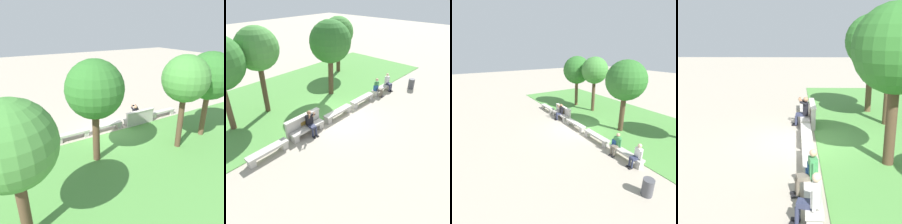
{
  "view_description": "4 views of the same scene",
  "coord_description": "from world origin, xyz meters",
  "views": [
    {
      "loc": [
        6.08,
        10.92,
        6.28
      ],
      "look_at": [
        -0.7,
        -0.61,
        0.91
      ],
      "focal_mm": 35.0,
      "sensor_mm": 36.0,
      "label": 1
    },
    {
      "loc": [
        -8.08,
        -7.39,
        6.73
      ],
      "look_at": [
        -0.78,
        -0.71,
        0.96
      ],
      "focal_mm": 35.0,
      "sensor_mm": 36.0,
      "label": 2
    },
    {
      "loc": [
        9.69,
        -6.96,
        5.53
      ],
      "look_at": [
        -0.9,
        -0.45,
        1.09
      ],
      "focal_mm": 28.0,
      "sensor_mm": 36.0,
      "label": 3
    },
    {
      "loc": [
        11.28,
        -0.41,
        4.12
      ],
      "look_at": [
        -0.47,
        -0.63,
        1.06
      ],
      "focal_mm": 50.0,
      "sensor_mm": 36.0,
      "label": 4
    }
  ],
  "objects": [
    {
      "name": "bench_mid",
      "position": [
        0.0,
        0.0,
        0.3
      ],
      "size": [
        2.01,
        0.4,
        0.45
      ],
      "color": "#B7B2A8",
      "rests_on": "ground"
    },
    {
      "name": "tree_right_background",
      "position": [
        5.83,
        5.31,
        3.33
      ],
      "size": [
        2.5,
        2.5,
        4.62
      ],
      "color": "#4C3826",
      "rests_on": "ground"
    },
    {
      "name": "backpack",
      "position": [
        3.83,
        -0.01,
        0.63
      ],
      "size": [
        0.28,
        0.24,
        0.43
      ],
      "color": "#234C8C",
      "rests_on": "bench_end"
    },
    {
      "name": "tree_left_background",
      "position": [
        -2.38,
        3.67,
        3.77
      ],
      "size": [
        2.36,
        2.36,
        4.99
      ],
      "color": "#4C3826",
      "rests_on": "ground"
    },
    {
      "name": "backrest_wall_with_plaque",
      "position": [
        -2.32,
        0.34,
        0.52
      ],
      "size": [
        2.17,
        0.24,
        1.01
      ],
      "color": "#B7B2A8",
      "rests_on": "ground"
    },
    {
      "name": "bench_far",
      "position": [
        2.32,
        0.0,
        0.3
      ],
      "size": [
        2.01,
        0.4,
        0.45
      ],
      "color": "#B7B2A8",
      "rests_on": "ground"
    },
    {
      "name": "bench_near",
      "position": [
        -2.32,
        0.0,
        0.3
      ],
      "size": [
        2.01,
        0.4,
        0.45
      ],
      "color": "#B7B2A8",
      "rests_on": "ground"
    },
    {
      "name": "person_companion",
      "position": [
        5.3,
        -0.06,
        0.67
      ],
      "size": [
        0.48,
        0.72,
        1.26
      ],
      "color": "black",
      "rests_on": "ground"
    },
    {
      "name": "person_distant",
      "position": [
        3.98,
        -0.07,
        0.67
      ],
      "size": [
        0.48,
        0.71,
        1.26
      ],
      "color": "black",
      "rests_on": "ground"
    },
    {
      "name": "bench_main",
      "position": [
        -4.63,
        0.0,
        0.3
      ],
      "size": [
        2.01,
        0.4,
        0.45
      ],
      "color": "#B7B2A8",
      "rests_on": "ground"
    },
    {
      "name": "person_photographer",
      "position": [
        -2.15,
        -0.08,
        0.74
      ],
      "size": [
        0.51,
        0.76,
        1.32
      ],
      "color": "black",
      "rests_on": "ground"
    },
    {
      "name": "tree_behind_wall",
      "position": [
        2.03,
        2.53,
        3.59
      ],
      "size": [
        2.68,
        2.68,
        4.97
      ],
      "color": "#4C3826",
      "rests_on": "ground"
    },
    {
      "name": "tree_far_back",
      "position": [
        -4.68,
        3.37,
        3.61
      ],
      "size": [
        2.68,
        2.68,
        4.98
      ],
      "color": "brown",
      "rests_on": "ground"
    },
    {
      "name": "ground_plane",
      "position": [
        0.0,
        0.0,
        0.0
      ],
      "size": [
        80.0,
        80.0,
        0.0
      ],
      "primitive_type": "plane",
      "color": "#A89E8C"
    },
    {
      "name": "bench_end",
      "position": [
        4.63,
        0.0,
        0.3
      ],
      "size": [
        2.01,
        0.4,
        0.45
      ],
      "color": "#B7B2A8",
      "rests_on": "ground"
    },
    {
      "name": "grass_strip",
      "position": [
        0.0,
        4.38,
        0.01
      ],
      "size": [
        23.28,
        8.0,
        0.03
      ],
      "primitive_type": "cube",
      "color": "#518E42",
      "rests_on": "ground"
    }
  ]
}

